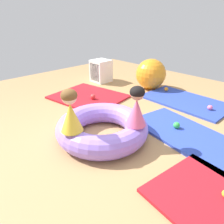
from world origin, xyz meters
TOP-DOWN VIEW (x-y plane):
  - ground_plane at (0.00, 0.00)m, footprint 8.00×8.00m
  - gym_mat_near_left at (0.89, 0.83)m, footprint 1.90×1.13m
  - gym_mat_front at (0.17, 2.03)m, footprint 1.68×1.02m
  - gym_mat_center_rear at (-1.39, 0.74)m, footprint 1.61×1.40m
  - inflatable_cushion at (-0.00, -0.09)m, footprint 1.32×1.32m
  - child_in_yellow at (-0.00, -0.58)m, footprint 0.40×0.40m
  - child_in_pink at (0.46, 0.11)m, footprint 0.38×0.38m
  - play_ball_orange at (-0.41, 2.22)m, footprint 0.09×0.09m
  - play_ball_pink at (0.72, 1.92)m, footprint 0.09×0.09m
  - play_ball_teal at (-1.54, 0.23)m, footprint 0.07×0.07m
  - play_ball_red at (-1.18, 0.70)m, footprint 0.11×0.11m
  - play_ball_green at (0.65, 0.87)m, footprint 0.10×0.10m
  - exercise_ball_large at (-0.85, 2.20)m, footprint 0.70×0.70m
  - storage_cube at (-2.10, 1.70)m, footprint 0.44×0.44m

SIDE VIEW (x-z plane):
  - ground_plane at x=0.00m, z-range 0.00..0.00m
  - gym_mat_near_left at x=0.89m, z-range 0.00..0.04m
  - gym_mat_front at x=0.17m, z-range 0.00..0.04m
  - gym_mat_center_rear at x=-1.39m, z-range 0.00..0.04m
  - play_ball_teal at x=-1.54m, z-range 0.04..0.11m
  - play_ball_orange at x=-0.41m, z-range 0.04..0.13m
  - play_ball_pink at x=0.72m, z-range 0.04..0.13m
  - play_ball_green at x=0.65m, z-range 0.04..0.14m
  - play_ball_red at x=-1.18m, z-range 0.04..0.15m
  - inflatable_cushion at x=0.00m, z-range 0.00..0.32m
  - storage_cube at x=-2.10m, z-range 0.00..0.56m
  - exercise_ball_large at x=-0.85m, z-range 0.00..0.70m
  - child_in_pink at x=0.46m, z-range 0.32..0.85m
  - child_in_yellow at x=0.00m, z-range 0.31..0.86m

